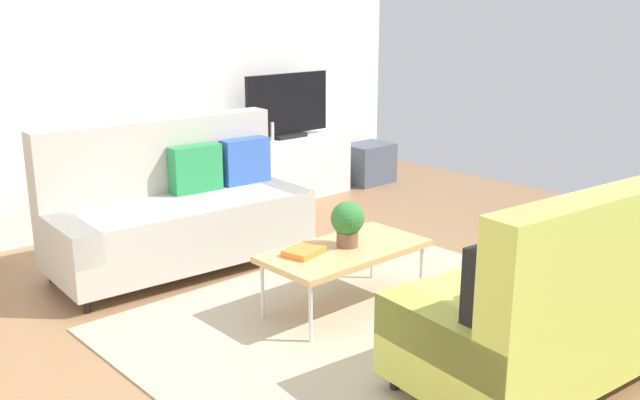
% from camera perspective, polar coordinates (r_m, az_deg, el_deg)
% --- Properties ---
extents(ground_plane, '(7.68, 7.68, 0.00)m').
position_cam_1_polar(ground_plane, '(4.62, 1.88, -9.29)').
color(ground_plane, '#936B47').
extents(wall_far, '(6.40, 0.12, 2.90)m').
position_cam_1_polar(wall_far, '(6.52, -15.68, 10.66)').
color(wall_far, white).
rests_on(wall_far, ground_plane).
extents(area_rug, '(2.90, 2.20, 0.01)m').
position_cam_1_polar(area_rug, '(4.56, 3.29, -9.54)').
color(area_rug, tan).
rests_on(area_rug, ground_plane).
extents(couch_beige, '(1.95, 0.97, 1.10)m').
position_cam_1_polar(couch_beige, '(5.43, -11.40, -0.74)').
color(couch_beige, '#B2ADA3').
rests_on(couch_beige, ground_plane).
extents(couch_green, '(1.98, 1.04, 1.10)m').
position_cam_1_polar(couch_green, '(3.98, 19.53, -7.43)').
color(couch_green, '#C1CC51').
rests_on(couch_green, ground_plane).
extents(coffee_table, '(1.10, 0.56, 0.42)m').
position_cam_1_polar(coffee_table, '(4.58, 2.02, -4.19)').
color(coffee_table, tan).
rests_on(coffee_table, ground_plane).
extents(tv_console, '(1.40, 0.44, 0.64)m').
position_cam_1_polar(tv_console, '(7.26, -2.69, 2.61)').
color(tv_console, silver).
rests_on(tv_console, ground_plane).
extents(tv, '(1.00, 0.20, 0.64)m').
position_cam_1_polar(tv, '(7.13, -2.65, 7.54)').
color(tv, black).
rests_on(tv, tv_console).
extents(storage_trunk, '(0.52, 0.40, 0.44)m').
position_cam_1_polar(storage_trunk, '(7.94, 3.92, 2.97)').
color(storage_trunk, '#4C5666').
rests_on(storage_trunk, ground_plane).
extents(potted_plant, '(0.22, 0.22, 0.30)m').
position_cam_1_polar(potted_plant, '(4.55, 2.23, -1.75)').
color(potted_plant, brown).
rests_on(potted_plant, coffee_table).
extents(table_book_0, '(0.27, 0.23, 0.04)m').
position_cam_1_polar(table_book_0, '(4.45, -1.32, -4.16)').
color(table_book_0, orange).
rests_on(table_book_0, coffee_table).
extents(vase_0, '(0.10, 0.10, 0.15)m').
position_cam_1_polar(vase_0, '(6.87, -6.74, 5.14)').
color(vase_0, '#33B29E').
rests_on(vase_0, tv_console).
extents(bottle_0, '(0.06, 0.06, 0.22)m').
position_cam_1_polar(bottle_0, '(6.89, -5.21, 5.51)').
color(bottle_0, '#262626').
rests_on(bottle_0, tv_console).
extents(bottle_1, '(0.04, 0.04, 0.16)m').
position_cam_1_polar(bottle_1, '(6.96, -4.49, 5.40)').
color(bottle_1, purple).
rests_on(bottle_1, tv_console).
extents(bottle_2, '(0.04, 0.04, 0.18)m').
position_cam_1_polar(bottle_2, '(7.01, -3.89, 5.56)').
color(bottle_2, silver).
rests_on(bottle_2, tv_console).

